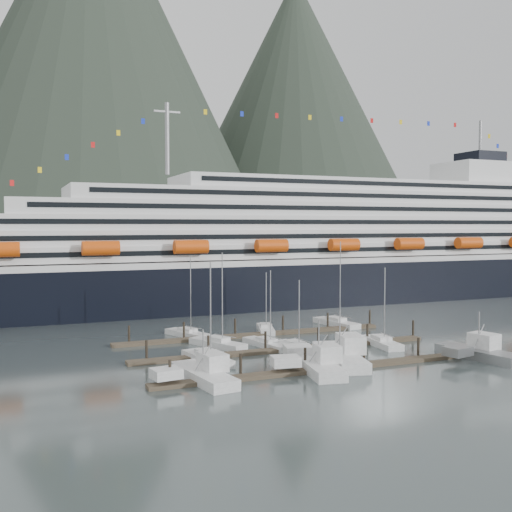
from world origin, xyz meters
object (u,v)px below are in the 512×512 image
object	(u,v)px
sailboat_c	(296,348)
sailboat_e	(187,334)
sailboat_a	(207,359)
trawler_b	(318,365)
sailboat_b	(218,344)
sailboat_h	(381,343)
trawler_c	(338,355)
sailboat_g	(336,323)
cruise_ship	(324,252)
trawler_d	(478,352)
sailboat_d	(267,344)
sailboat_f	(266,330)
trawler_a	(202,374)

from	to	relation	value
sailboat_c	sailboat_e	world-z (taller)	sailboat_e
sailboat_a	trawler_b	size ratio (longest dim) A/B	1.20
sailboat_b	sailboat_h	size ratio (longest dim) A/B	1.18
sailboat_a	trawler_c	xyz separation A→B (m)	(16.96, -6.54, 0.53)
sailboat_g	sailboat_h	distance (m)	19.46
cruise_ship	sailboat_h	world-z (taller)	cruise_ship
sailboat_c	trawler_d	xyz separation A→B (m)	(21.62, -14.57, 0.53)
sailboat_c	trawler_d	distance (m)	26.08
sailboat_b	sailboat_a	bearing A→B (deg)	127.07
cruise_ship	sailboat_a	xyz separation A→B (m)	(-48.41, -54.62, -11.59)
trawler_b	trawler_d	bearing A→B (deg)	-83.99
cruise_ship	trawler_b	world-z (taller)	cruise_ship
sailboat_h	trawler_d	bearing A→B (deg)	-144.17
sailboat_g	sailboat_h	size ratio (longest dim) A/B	1.27
sailboat_e	sailboat_g	xyz separation A→B (m)	(29.03, -0.00, 0.02)
trawler_b	trawler_d	xyz separation A→B (m)	(24.80, -1.77, -0.01)
sailboat_g	trawler_d	xyz separation A→B (m)	(4.41, -32.11, 0.49)
sailboat_b	sailboat_g	bearing A→B (deg)	-95.73
sailboat_b	sailboat_d	xyz separation A→B (m)	(7.03, -2.93, -0.04)
sailboat_h	trawler_c	bearing A→B (deg)	126.33
cruise_ship	trawler_c	distance (m)	69.66
sailboat_c	trawler_c	world-z (taller)	sailboat_c
cruise_ship	sailboat_c	xyz separation A→B (m)	(-33.79, -52.49, -11.63)
sailboat_b	sailboat_d	size ratio (longest dim) A/B	1.23
sailboat_e	trawler_c	bearing A→B (deg)	-174.83
trawler_c	cruise_ship	bearing A→B (deg)	-13.11
sailboat_h	trawler_c	world-z (taller)	sailboat_h
sailboat_c	sailboat_f	size ratio (longest dim) A/B	1.02
sailboat_g	trawler_d	distance (m)	32.41
sailboat_g	trawler_a	xyz separation A→B (m)	(-35.42, -28.75, 0.45)
sailboat_b	trawler_d	distance (m)	38.38
cruise_ship	trawler_c	world-z (taller)	cruise_ship
cruise_ship	sailboat_h	bearing A→B (deg)	-109.92
sailboat_a	trawler_b	xyz separation A→B (m)	(11.45, -10.67, 0.50)
sailboat_c	sailboat_h	world-z (taller)	sailboat_h
trawler_b	trawler_c	size ratio (longest dim) A/B	0.76
sailboat_c	trawler_b	world-z (taller)	sailboat_c
sailboat_g	trawler_b	bearing A→B (deg)	136.54
sailboat_g	trawler_c	size ratio (longest dim) A/B	1.03
sailboat_e	trawler_b	world-z (taller)	sailboat_e
sailboat_g	sailboat_b	bearing A→B (deg)	101.01
sailboat_g	trawler_d	size ratio (longest dim) A/B	1.27
sailboat_h	trawler_c	xyz separation A→B (m)	(-11.83, -6.99, 0.55)
sailboat_c	sailboat_d	bearing A→B (deg)	25.68
sailboat_c	trawler_d	size ratio (longest dim) A/B	0.87
sailboat_e	sailboat_a	bearing A→B (deg)	148.69
trawler_a	trawler_b	bearing A→B (deg)	-104.19
sailboat_f	trawler_c	size ratio (longest dim) A/B	0.69
sailboat_d	sailboat_g	xyz separation A→B (m)	(20.03, 13.09, 0.04)
sailboat_d	trawler_d	distance (m)	30.98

